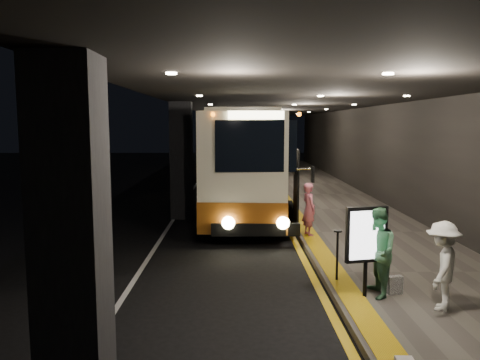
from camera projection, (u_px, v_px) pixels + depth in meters
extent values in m
plane|color=black|center=(218.00, 244.00, 13.99)|extent=(90.00, 90.00, 0.00)
cube|color=silver|center=(178.00, 213.00, 18.93)|extent=(0.12, 50.00, 0.01)
cube|color=gold|center=(280.00, 212.00, 18.98)|extent=(0.18, 50.00, 0.01)
cube|color=#514C44|center=(339.00, 211.00, 18.99)|extent=(4.50, 50.00, 0.15)
cube|color=gold|center=(292.00, 209.00, 18.96)|extent=(0.50, 50.00, 0.01)
cube|color=black|center=(397.00, 138.00, 18.67)|extent=(0.10, 50.00, 6.00)
cube|color=black|center=(71.00, 236.00, 5.77)|extent=(0.80, 0.80, 4.40)
cube|color=black|center=(182.00, 161.00, 17.68)|extent=(0.80, 0.80, 4.40)
cube|color=black|center=(203.00, 146.00, 29.60)|extent=(0.80, 0.80, 4.40)
cube|color=black|center=(285.00, 98.00, 18.43)|extent=(9.00, 50.00, 0.40)
cube|color=beige|center=(249.00, 158.00, 19.35)|extent=(3.35, 12.59, 3.53)
cube|color=#975715|center=(249.00, 189.00, 19.50)|extent=(3.37, 12.61, 0.93)
cube|color=black|center=(256.00, 146.00, 13.04)|extent=(2.28, 0.20, 1.45)
cube|color=black|center=(255.00, 229.00, 13.40)|extent=(2.55, 0.41, 0.36)
cylinder|color=black|center=(217.00, 216.00, 15.62)|extent=(0.29, 1.04, 1.04)
cylinder|color=black|center=(288.00, 216.00, 15.64)|extent=(0.29, 1.04, 1.04)
cylinder|color=black|center=(223.00, 185.00, 23.65)|extent=(0.29, 1.04, 1.04)
cylinder|color=black|center=(270.00, 185.00, 23.68)|extent=(0.29, 1.04, 1.04)
sphere|color=#FFEAA5|center=(228.00, 223.00, 13.28)|extent=(0.37, 0.37, 0.37)
sphere|color=#FFEAA5|center=(283.00, 223.00, 13.30)|extent=(0.37, 0.37, 0.37)
cube|color=#FFF2BF|center=(256.00, 115.00, 12.93)|extent=(1.56, 0.15, 0.23)
cube|color=beige|center=(241.00, 146.00, 30.57)|extent=(3.37, 12.41, 3.47)
cube|color=#975715|center=(241.00, 165.00, 30.73)|extent=(3.39, 12.43, 0.92)
cube|color=black|center=(242.00, 137.00, 24.37)|extent=(2.25, 0.21, 1.43)
cube|color=black|center=(242.00, 181.00, 24.72)|extent=(2.51, 0.42, 0.36)
cylinder|color=black|center=(222.00, 178.00, 26.90)|extent=(0.29, 1.02, 1.02)
cylinder|color=black|center=(262.00, 178.00, 26.92)|extent=(0.29, 1.02, 1.02)
cylinder|color=black|center=(225.00, 165.00, 34.81)|extent=(0.29, 1.02, 1.02)
cylinder|color=black|center=(256.00, 165.00, 34.84)|extent=(0.29, 1.02, 1.02)
cube|color=beige|center=(240.00, 139.00, 45.23)|extent=(3.09, 12.18, 3.42)
cube|color=#975715|center=(240.00, 152.00, 45.38)|extent=(3.11, 12.20, 0.91)
cube|color=black|center=(241.00, 133.00, 39.12)|extent=(2.21, 0.17, 1.41)
cube|color=black|center=(241.00, 160.00, 39.47)|extent=(2.47, 0.37, 0.35)
cylinder|color=black|center=(228.00, 159.00, 41.61)|extent=(0.28, 1.01, 1.01)
cylinder|color=black|center=(254.00, 159.00, 41.64)|extent=(0.28, 1.01, 1.01)
cylinder|color=black|center=(229.00, 153.00, 49.40)|extent=(0.28, 1.01, 1.01)
cylinder|color=black|center=(251.00, 153.00, 49.43)|extent=(0.28, 1.01, 1.01)
imported|color=#CA5E75|center=(309.00, 209.00, 14.40)|extent=(0.55, 0.68, 1.63)
imported|color=#3B6B4A|center=(376.00, 252.00, 9.23)|extent=(0.58, 0.90, 1.81)
imported|color=silver|center=(442.00, 266.00, 8.60)|extent=(0.99, 1.17, 1.66)
cube|color=black|center=(395.00, 285.00, 9.45)|extent=(0.33, 0.20, 0.37)
cylinder|color=black|center=(365.00, 279.00, 9.30)|extent=(0.08, 0.08, 0.71)
cube|color=black|center=(367.00, 234.00, 9.19)|extent=(0.86, 0.28, 1.11)
cube|color=white|center=(367.00, 235.00, 9.13)|extent=(0.72, 0.17, 0.96)
cylinder|color=black|center=(337.00, 256.00, 10.24)|extent=(0.05, 0.05, 1.11)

